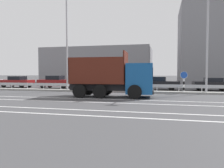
# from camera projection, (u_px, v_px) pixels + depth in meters

# --- Properties ---
(ground_plane) EXTENTS (320.00, 320.00, 0.00)m
(ground_plane) POSITION_uv_depth(u_px,v_px,m) (106.00, 95.00, 18.80)
(ground_plane) COLOR #424244
(lane_strip_0) EXTENTS (50.44, 0.16, 0.01)m
(lane_strip_0) POSITION_uv_depth(u_px,v_px,m) (105.00, 99.00, 15.68)
(lane_strip_0) COLOR silver
(lane_strip_0) RESTS_ON ground_plane
(lane_strip_1) EXTENTS (50.44, 0.16, 0.01)m
(lane_strip_1) POSITION_uv_depth(u_px,v_px,m) (98.00, 102.00, 13.99)
(lane_strip_1) COLOR silver
(lane_strip_1) RESTS_ON ground_plane
(lane_strip_2) EXTENTS (50.44, 0.16, 0.01)m
(lane_strip_2) POSITION_uv_depth(u_px,v_px,m) (81.00, 110.00, 11.13)
(lane_strip_2) COLOR silver
(lane_strip_2) RESTS_ON ground_plane
(lane_strip_3) EXTENTS (50.44, 0.16, 0.01)m
(lane_strip_3) POSITION_uv_depth(u_px,v_px,m) (70.00, 115.00, 9.80)
(lane_strip_3) COLOR silver
(lane_strip_3) RESTS_ON ground_plane
(median_island) EXTENTS (27.74, 1.10, 0.18)m
(median_island) POSITION_uv_depth(u_px,v_px,m) (114.00, 91.00, 21.67)
(median_island) COLOR gray
(median_island) RESTS_ON ground_plane
(median_guardrail) EXTENTS (50.44, 0.09, 0.78)m
(median_guardrail) POSITION_uv_depth(u_px,v_px,m) (116.00, 86.00, 22.52)
(median_guardrail) COLOR #9EA0A5
(median_guardrail) RESTS_ON ground_plane
(dump_truck) EXTENTS (6.68, 2.94, 3.56)m
(dump_truck) POSITION_uv_depth(u_px,v_px,m) (122.00, 80.00, 17.20)
(dump_truck) COLOR #144C8C
(dump_truck) RESTS_ON ground_plane
(median_road_sign) EXTENTS (0.67, 0.16, 2.05)m
(median_road_sign) POSITION_uv_depth(u_px,v_px,m) (184.00, 82.00, 20.09)
(median_road_sign) COLOR white
(median_road_sign) RESTS_ON ground_plane
(street_lamp_1) EXTENTS (0.70, 1.92, 10.59)m
(street_lamp_1) POSITION_uv_depth(u_px,v_px,m) (66.00, 35.00, 22.24)
(street_lamp_1) COLOR #ADADB2
(street_lamp_1) RESTS_ON ground_plane
(street_lamp_2) EXTENTS (0.71, 2.15, 8.95)m
(street_lamp_2) POSITION_uv_depth(u_px,v_px,m) (208.00, 38.00, 19.21)
(street_lamp_2) COLOR #ADADB2
(street_lamp_2) RESTS_ON ground_plane
(parked_car_1) EXTENTS (4.43, 1.92, 1.49)m
(parked_car_1) POSITION_uv_depth(u_px,v_px,m) (17.00, 82.00, 28.80)
(parked_car_1) COLOR maroon
(parked_car_1) RESTS_ON ground_plane
(parked_car_2) EXTENTS (4.37, 1.96, 1.58)m
(parked_car_2) POSITION_uv_depth(u_px,v_px,m) (56.00, 82.00, 27.23)
(parked_car_2) COLOR maroon
(parked_car_2) RESTS_ON ground_plane
(parked_car_3) EXTENTS (4.32, 2.11, 1.41)m
(parked_car_3) POSITION_uv_depth(u_px,v_px,m) (104.00, 83.00, 25.67)
(parked_car_3) COLOR silver
(parked_car_3) RESTS_ON ground_plane
(parked_car_4) EXTENTS (4.76, 2.09, 1.49)m
(parked_car_4) POSITION_uv_depth(u_px,v_px,m) (158.00, 83.00, 24.57)
(parked_car_4) COLOR black
(parked_car_4) RESTS_ON ground_plane
(parked_car_5) EXTENTS (3.94, 2.10, 1.39)m
(parked_car_5) POSITION_uv_depth(u_px,v_px,m) (212.00, 84.00, 23.38)
(parked_car_5) COLOR black
(parked_car_5) RESTS_ON ground_plane
(background_building_0) EXTENTS (20.12, 10.17, 6.60)m
(background_building_0) POSITION_uv_depth(u_px,v_px,m) (99.00, 66.00, 42.62)
(background_building_0) COLOR gray
(background_building_0) RESTS_ON ground_plane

